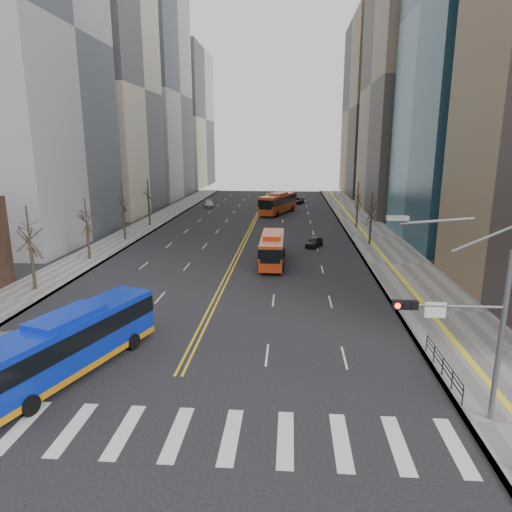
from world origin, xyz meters
TOP-DOWN VIEW (x-y plane):
  - ground at (0.00, 0.00)m, footprint 220.00×220.00m
  - sidewalk_right at (17.50, 45.00)m, footprint 7.00×130.00m
  - sidewalk_left at (-16.50, 45.00)m, footprint 5.00×130.00m
  - crosswalk at (0.00, 0.00)m, footprint 26.70×4.00m
  - centerline at (0.00, 55.00)m, footprint 0.55×100.00m
  - office_towers at (0.12, 68.51)m, footprint 83.00×134.00m
  - signal_mast at (13.77, 2.00)m, footprint 5.37×0.37m
  - pedestrian_railing at (14.30, 6.00)m, footprint 0.06×6.06m
  - street_trees at (-7.18, 34.55)m, footprint 35.20×47.20m
  - blue_bus at (-5.94, 4.93)m, footprint 6.19×12.21m
  - red_bus_near at (4.11, 29.90)m, footprint 2.62×10.15m
  - red_bus_far at (3.71, 66.88)m, footprint 6.80×12.39m
  - car_dark_mid at (8.98, 38.65)m, footprint 2.61×3.89m
  - car_silver at (-10.79, 75.19)m, footprint 2.80×4.94m
  - car_dark_far at (7.59, 82.31)m, footprint 3.22×5.09m

SIDE VIEW (x-z plane):
  - ground at x=0.00m, z-range 0.00..0.00m
  - crosswalk at x=0.00m, z-range 0.00..0.01m
  - centerline at x=0.00m, z-range 0.00..0.01m
  - sidewalk_right at x=17.50m, z-range 0.00..0.15m
  - sidewalk_left at x=-16.50m, z-range 0.00..0.15m
  - car_dark_mid at x=8.98m, z-range 0.00..1.23m
  - car_dark_far at x=7.59m, z-range 0.00..1.31m
  - car_silver at x=-10.79m, z-range 0.00..1.35m
  - pedestrian_railing at x=14.30m, z-range 0.31..1.33m
  - red_bus_near at x=4.11m, z-range 0.19..3.44m
  - blue_bus at x=-5.94m, z-range 0.09..3.58m
  - red_bus_far at x=3.71m, z-range 0.21..4.04m
  - signal_mast at x=13.77m, z-range 0.16..9.55m
  - street_trees at x=-7.18m, z-range 1.07..8.67m
  - office_towers at x=0.12m, z-range -5.08..52.92m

